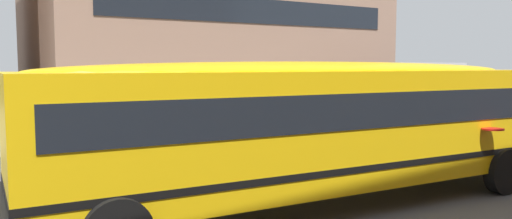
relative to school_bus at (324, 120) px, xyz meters
The scene contains 5 objects.
ground_plane 2.98m from the school_bus, 50.97° to the left, with size 400.00×400.00×0.00m, color #4C4C4F.
sidewalk_far 10.66m from the school_bus, 81.47° to the left, with size 120.00×3.00×0.01m, color gray.
lane_centreline 2.98m from the school_bus, 50.97° to the left, with size 110.00×0.16×0.01m, color silver.
school_bus is the anchor object (origin of this frame).
box_truck 14.34m from the school_bus, 32.83° to the left, with size 6.06×2.49×2.82m.
Camera 1 is at (-7.63, -9.49, 2.69)m, focal length 35.28 mm.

